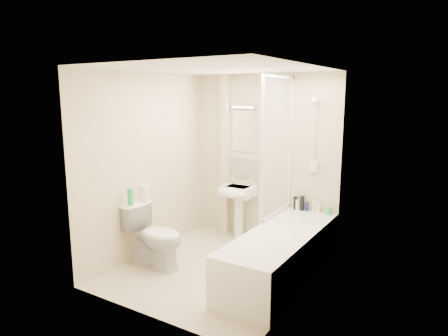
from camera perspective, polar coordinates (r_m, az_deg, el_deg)
The scene contains 26 objects.
floor at distance 5.07m, azimuth -0.85°, elevation -14.17°, with size 2.50×2.50×0.00m, color beige.
wall_back at distance 5.77m, azimuth 5.80°, elevation 1.33°, with size 2.20×0.02×2.40m, color beige.
wall_left at distance 5.36m, azimuth -10.86°, elevation 0.48°, with size 0.02×2.50×2.40m, color beige.
wall_right at distance 4.22m, azimuth 11.82°, elevation -2.24°, with size 0.02×2.50×2.40m, color beige.
ceiling at distance 4.61m, azimuth -0.94°, elevation 14.05°, with size 2.20×2.50×0.02m, color white.
tile_back at distance 5.45m, azimuth 12.91°, elevation 2.96°, with size 0.70×0.01×1.75m, color beige.
tile_right at distance 4.37m, azimuth 12.68°, elevation 1.16°, with size 0.01×2.10×1.75m, color beige.
pipe_boxing at distance 6.01m, azimuth 0.23°, elevation 1.75°, with size 0.12×0.12×2.40m, color beige.
splashback at distance 5.94m, azimuth 2.92°, elevation -0.04°, with size 0.60×0.01×0.30m, color beige.
mirror at distance 5.86m, azimuth 2.96°, elevation 5.25°, with size 0.46×0.01×0.60m, color white.
strip_light at distance 5.82m, azimuth 2.89°, elevation 8.87°, with size 0.42×0.07×0.07m, color silver.
bathtub at distance 4.79m, azimuth 8.22°, elevation -12.00°, with size 0.70×2.10×0.55m.
shower_screen at distance 5.16m, azimuth 7.65°, elevation 3.01°, with size 0.04×0.92×1.80m.
shower_fixture at distance 5.39m, azimuth 12.79°, elevation 4.19°, with size 0.10×0.16×0.99m.
pedestal_sink at distance 5.83m, azimuth 1.81°, elevation -4.21°, with size 0.47×0.45×0.90m.
bottle_black_a at distance 5.60m, azimuth 10.20°, elevation -4.93°, with size 0.06×0.06×0.18m, color black.
bottle_white_a at distance 5.60m, azimuth 10.40°, elevation -5.14°, with size 0.06×0.06×0.14m, color white.
bottle_black_b at distance 5.57m, azimuth 11.11°, elevation -4.94°, with size 0.06×0.06×0.20m, color black.
bottle_blue at distance 5.55m, azimuth 11.73°, elevation -5.43°, with size 0.05×0.05×0.12m, color navy.
bottle_cream at distance 5.52m, azimuth 12.75°, elevation -5.39°, with size 0.06×0.06×0.16m, color beige.
bottle_white_b at distance 5.50m, azimuth 13.31°, elevation -5.54°, with size 0.06×0.06×0.14m, color white.
bottle_green at distance 5.47m, azimuth 14.73°, elevation -5.95°, with size 0.07×0.07×0.10m, color #32C45F.
toilet at distance 5.08m, azimuth -9.87°, elevation -9.46°, with size 0.78×0.45×0.79m, color white.
toilet_roll_lower at distance 5.17m, azimuth -11.50°, elevation -3.96°, with size 0.12×0.12×0.11m, color white.
toilet_roll_upper at distance 5.13m, azimuth -11.33°, elevation -2.91°, with size 0.11×0.11×0.09m, color white.
green_bottle at distance 5.00m, azimuth -13.25°, elevation -4.00°, with size 0.07×0.07×0.20m, color green.
Camera 1 is at (2.48, -3.88, 2.11)m, focal length 32.00 mm.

